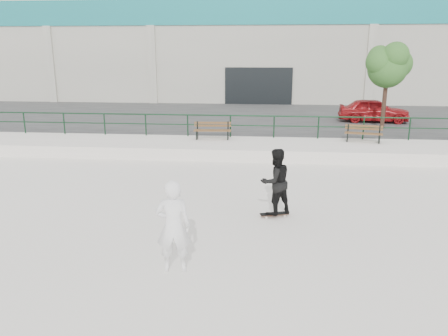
# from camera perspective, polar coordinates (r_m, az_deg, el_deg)

# --- Properties ---
(ground) EXTENTS (120.00, 120.00, 0.00)m
(ground) POSITION_cam_1_polar(r_m,az_deg,el_deg) (10.09, 1.41, -10.53)
(ground) COLOR silver
(ground) RESTS_ON ground
(ledge) EXTENTS (30.00, 3.00, 0.50)m
(ledge) POSITION_cam_1_polar(r_m,az_deg,el_deg) (19.04, 3.51, 2.54)
(ledge) COLOR silver
(ledge) RESTS_ON ground
(parking_strip) EXTENTS (60.00, 14.00, 0.50)m
(parking_strip) POSITION_cam_1_polar(r_m,az_deg,el_deg) (27.40, 4.19, 6.36)
(parking_strip) COLOR #353535
(parking_strip) RESTS_ON ground
(railing) EXTENTS (28.00, 0.06, 1.03)m
(railing) POSITION_cam_1_polar(r_m,az_deg,el_deg) (20.13, 3.70, 6.10)
(railing) COLOR #12341D
(railing) RESTS_ON ledge
(commercial_building) EXTENTS (44.20, 16.33, 8.00)m
(commercial_building) POSITION_cam_1_polar(r_m,az_deg,el_deg) (41.08, 4.84, 15.27)
(commercial_building) COLOR beige
(commercial_building) RESTS_ON ground
(bench_left) EXTENTS (1.70, 0.59, 0.77)m
(bench_left) POSITION_cam_1_polar(r_m,az_deg,el_deg) (19.80, -1.51, 4.91)
(bench_left) COLOR brown
(bench_left) RESTS_ON ledge
(bench_right) EXTENTS (1.65, 0.76, 0.73)m
(bench_right) POSITION_cam_1_polar(r_m,az_deg,el_deg) (20.11, 17.76, 4.30)
(bench_right) COLOR brown
(bench_right) RESTS_ON ledge
(tree) EXTENTS (2.43, 2.16, 4.31)m
(tree) POSITION_cam_1_polar(r_m,az_deg,el_deg) (23.86, 20.68, 12.59)
(tree) COLOR #442B22
(tree) RESTS_ON parking_strip
(red_car) EXTENTS (3.95, 1.86, 1.31)m
(red_car) POSITION_cam_1_polar(r_m,az_deg,el_deg) (26.06, 18.97, 7.15)
(red_car) COLOR #A31418
(red_car) RESTS_ON parking_strip
(skateboard) EXTENTS (0.80, 0.42, 0.09)m
(skateboard) POSITION_cam_1_polar(r_m,az_deg,el_deg) (11.99, 6.60, -5.99)
(skateboard) COLOR black
(skateboard) RESTS_ON ground
(standing_skater) EXTENTS (1.10, 1.04, 1.80)m
(standing_skater) POSITION_cam_1_polar(r_m,az_deg,el_deg) (11.70, 6.74, -1.78)
(standing_skater) COLOR black
(standing_skater) RESTS_ON skateboard
(seated_skater) EXTENTS (0.76, 0.55, 1.93)m
(seated_skater) POSITION_cam_1_polar(r_m,az_deg,el_deg) (8.85, -6.63, -7.59)
(seated_skater) COLOR white
(seated_skater) RESTS_ON ground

